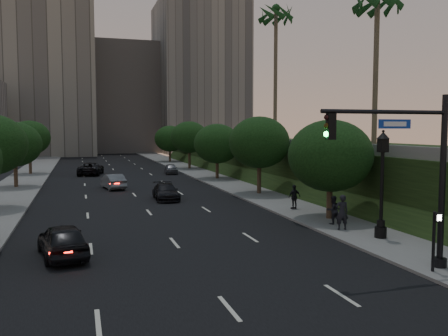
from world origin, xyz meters
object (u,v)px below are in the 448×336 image
object	(u,v)px
sedan_mid_left	(113,182)
pedestrian_a	(342,212)
street_lamp	(382,189)
pedestrian_b	(333,210)
sedan_far_left	(91,169)
traffic_signal_mast	(419,180)
pedestrian_c	(294,197)
sedan_far_right	(171,169)
sedan_near_right	(166,192)
sedan_near_left	(63,240)

from	to	relation	value
sedan_mid_left	pedestrian_a	xyz separation A→B (m)	(10.74, -22.91, 0.40)
street_lamp	pedestrian_b	size ratio (longest dim) A/B	3.42
sedan_far_left	pedestrian_b	xyz separation A→B (m)	(12.72, -36.31, 0.20)
traffic_signal_mast	pedestrian_a	bearing A→B (deg)	81.88
pedestrian_a	pedestrian_c	size ratio (longest dim) A/B	1.15
pedestrian_a	street_lamp	bearing A→B (deg)	122.94
sedan_mid_left	sedan_far_left	size ratio (longest dim) A/B	0.78
sedan_far_right	pedestrian_b	size ratio (longest dim) A/B	2.26
sedan_mid_left	pedestrian_a	distance (m)	25.30
sedan_far_right	pedestrian_b	bearing A→B (deg)	-79.39
street_lamp	pedestrian_b	xyz separation A→B (m)	(-0.57, 3.78, -1.66)
sedan_far_right	pedestrian_b	distance (m)	34.90
pedestrian_a	traffic_signal_mast	bearing A→B (deg)	93.65
sedan_mid_left	sedan_near_right	xyz separation A→B (m)	(3.58, -8.27, -0.07)
street_lamp	sedan_near_left	world-z (taller)	street_lamp
sedan_far_left	pedestrian_c	size ratio (longest dim) A/B	3.33
sedan_near_left	pedestrian_c	distance (m)	16.85
traffic_signal_mast	sedan_near_right	xyz separation A→B (m)	(-6.11, 21.99, -3.02)
pedestrian_b	sedan_mid_left	bearing A→B (deg)	-68.76
traffic_signal_mast	pedestrian_b	world-z (taller)	traffic_signal_mast
traffic_signal_mast	sedan_near_right	size ratio (longest dim) A/B	1.56
sedan_near_right	pedestrian_c	size ratio (longest dim) A/B	2.67
sedan_far_left	street_lamp	bearing A→B (deg)	118.83
sedan_mid_left	sedan_far_right	distance (m)	15.59
sedan_near_left	sedan_far_left	distance (m)	38.78
traffic_signal_mast	sedan_far_left	size ratio (longest dim) A/B	1.25
pedestrian_a	pedestrian_c	world-z (taller)	pedestrian_a
traffic_signal_mast	sedan_near_left	bearing A→B (deg)	154.39
street_lamp	sedan_far_right	distance (m)	38.76
pedestrian_c	traffic_signal_mast	bearing A→B (deg)	72.10
pedestrian_b	pedestrian_a	bearing A→B (deg)	72.36
sedan_near_left	sedan_mid_left	distance (m)	24.11
sedan_mid_left	pedestrian_b	size ratio (longest dim) A/B	2.64
pedestrian_a	sedan_near_right	bearing A→B (deg)	-52.16
pedestrian_c	sedan_mid_left	bearing A→B (deg)	-67.05
sedan_near_right	sedan_mid_left	bearing A→B (deg)	115.20
sedan_near_left	street_lamp	bearing A→B (deg)	164.64
pedestrian_a	pedestrian_b	xyz separation A→B (m)	(0.31, 1.50, -0.14)
sedan_mid_left	sedan_near_right	world-z (taller)	sedan_mid_left
sedan_far_right	pedestrian_a	size ratio (longest dim) A/B	1.93
sedan_far_left	sedan_mid_left	bearing A→B (deg)	106.89
traffic_signal_mast	pedestrian_c	xyz separation A→B (m)	(1.48, 14.27, -2.68)
traffic_signal_mast	sedan_far_right	size ratio (longest dim) A/B	1.88
sedan_far_left	sedan_far_right	size ratio (longest dim) A/B	1.50
traffic_signal_mast	sedan_far_left	xyz separation A→B (m)	(-11.36, 45.17, -2.90)
traffic_signal_mast	pedestrian_a	size ratio (longest dim) A/B	3.63
sedan_near_left	sedan_far_left	size ratio (longest dim) A/B	0.80
sedan_near_left	sedan_far_left	xyz separation A→B (m)	(2.07, 38.73, 0.02)
traffic_signal_mast	sedan_near_left	size ratio (longest dim) A/B	1.57
sedan_far_left	sedan_near_right	size ratio (longest dim) A/B	1.25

